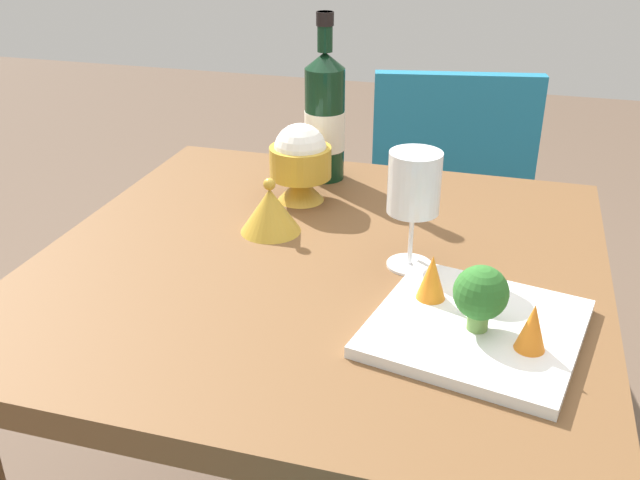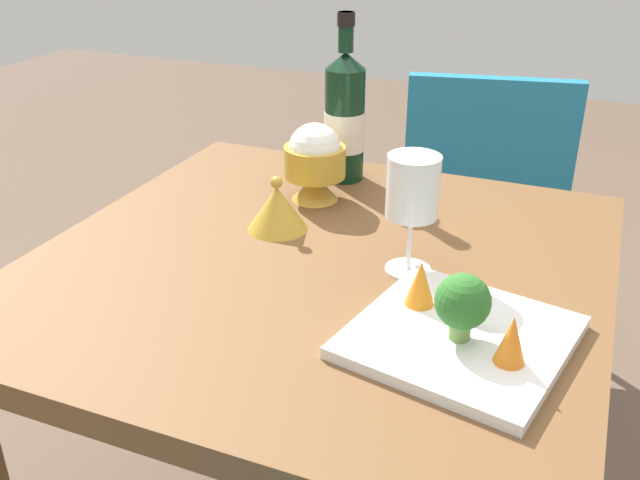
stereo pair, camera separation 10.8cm
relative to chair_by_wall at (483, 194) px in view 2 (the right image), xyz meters
The scene contains 10 objects.
dining_table 0.86m from the chair_by_wall, 82.65° to the left, with size 0.85×0.85×0.73m.
chair_by_wall is the anchor object (origin of this frame).
wine_bottle 0.64m from the chair_by_wall, 69.54° to the left, with size 0.08×0.08×0.31m.
wine_glass 0.90m from the chair_by_wall, 91.87° to the left, with size 0.08×0.08×0.18m.
rice_bowl 0.72m from the chair_by_wall, 72.19° to the left, with size 0.11×0.11×0.14m.
rice_bowl_lid 0.84m from the chair_by_wall, 74.66° to the left, with size 0.10×0.10×0.09m.
serving_plate 1.02m from the chair_by_wall, 97.98° to the left, with size 0.29×0.29×0.02m.
broccoli_floret 1.05m from the chair_by_wall, 97.95° to the left, with size 0.07×0.07×0.09m.
carrot_garnish_left 1.08m from the chair_by_wall, 101.20° to the left, with size 0.04×0.04×0.06m.
carrot_garnish_right 0.98m from the chair_by_wall, 94.45° to the left, with size 0.04×0.04×0.06m.
Camera 2 is at (-0.37, 0.89, 1.24)m, focal length 39.96 mm.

